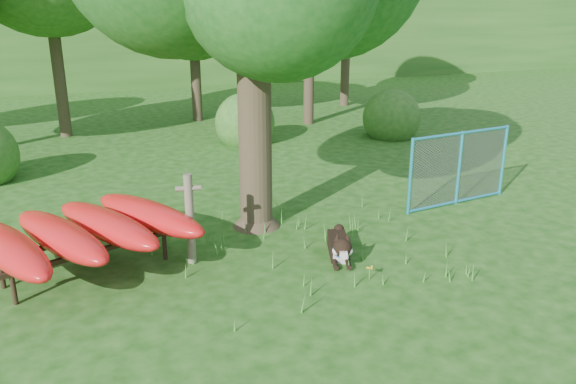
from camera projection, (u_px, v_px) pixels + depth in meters
name	position (u px, v px, depth m)	size (l,w,h in m)	color
ground	(306.00, 280.00, 8.39)	(80.00, 80.00, 0.00)	#15440D
wooden_post	(190.00, 217.00, 8.75)	(0.40, 0.16, 1.47)	brown
kayak_rack	(84.00, 231.00, 8.41)	(3.66, 3.28, 0.91)	black
husky_dog	(340.00, 247.00, 9.07)	(0.68, 1.21, 0.58)	black
fence_section	(459.00, 168.00, 11.44)	(2.62, 0.35, 2.56)	#2AA2C7
wildflower_clump	(370.00, 269.00, 8.36)	(0.10, 0.10, 0.21)	#40882C
bg_tree_c	(192.00, 1.00, 19.09)	(4.00, 4.00, 6.12)	#342A1C
shrub_right	(390.00, 137.00, 17.77)	(1.80, 1.80, 1.80)	#285D1E
shrub_mid	(245.00, 142.00, 17.03)	(1.80, 1.80, 1.80)	#285D1E
wooded_hillside	(107.00, 25.00, 32.08)	(80.00, 12.00, 6.00)	#285D1E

